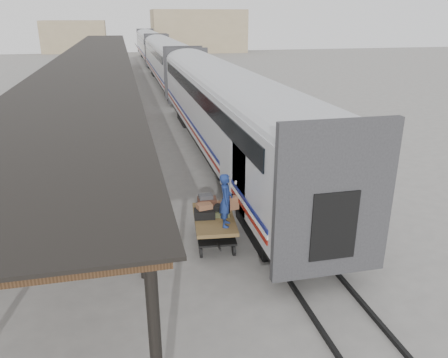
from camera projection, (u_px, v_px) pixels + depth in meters
The scene contains 11 objects.
ground at pixel (183, 238), 14.28m from camera, with size 160.00×160.00×0.00m, color slate.
train at pixel (168, 59), 44.85m from camera, with size 3.45×76.01×4.01m.
canopy at pixel (96, 54), 34.06m from camera, with size 4.90×64.30×4.15m.
rails at pixel (169, 84), 45.96m from camera, with size 1.54×150.00×0.12m.
building_far at pixel (198, 31), 87.00m from camera, with size 18.00×10.00×8.00m, color tan.
building_left at pixel (75, 37), 85.96m from camera, with size 12.00×8.00×6.00m, color tan.
baggage_cart at pixel (214, 223), 13.89m from camera, with size 1.49×2.52×0.86m.
suitcase_stack at pixel (210, 207), 14.02m from camera, with size 1.37×1.08×0.57m.
luggage_tug at pixel (125, 106), 31.77m from camera, with size 1.23×1.81×1.50m.
porter at pixel (226, 200), 12.98m from camera, with size 0.60×0.40×1.66m, color navy.
pedestrian at pixel (102, 117), 27.03m from camera, with size 1.14×0.47×1.94m, color black.
Camera 1 is at (-1.53, -12.67, 6.84)m, focal length 35.00 mm.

